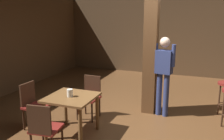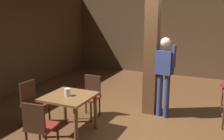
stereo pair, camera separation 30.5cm
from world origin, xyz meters
name	(u,v)px [view 2 (the right image)]	position (x,y,z in m)	size (l,w,h in m)	color
ground_plane	(141,126)	(0.00, 0.00, 0.00)	(10.80, 10.80, 0.00)	brown
wall_back	(181,36)	(0.00, 4.50, 1.40)	(8.00, 0.10, 2.80)	brown
pillar	(152,51)	(-0.04, 0.77, 1.40)	(0.28, 0.28, 2.80)	brown
dining_table	(69,103)	(-1.13, -0.81, 0.60)	(0.84, 0.84, 0.74)	brown
chair_north	(90,94)	(-1.16, 0.02, 0.51)	(0.44, 0.44, 0.89)	maroon
chair_south	(39,125)	(-1.15, -1.62, 0.51)	(0.47, 0.47, 0.89)	maroon
chair_west	(33,101)	(-1.97, -0.83, 0.51)	(0.44, 0.44, 0.89)	maroon
napkin_cup	(67,92)	(-1.14, -0.83, 0.81)	(0.11, 0.11, 0.14)	silver
standing_person	(164,72)	(0.28, 0.66, 1.00)	(0.47, 0.27, 1.72)	navy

